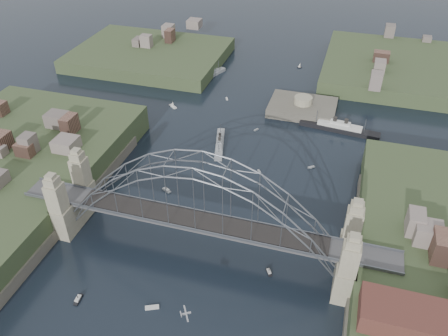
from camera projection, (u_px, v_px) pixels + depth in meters
ground at (201, 248)px, 103.65m from camera, size 500.00×500.00×0.00m
bridge at (199, 207)px, 96.40m from camera, size 84.00×13.80×24.60m
headland_nw at (150, 59)px, 189.72m from camera, size 60.00×45.00×9.00m
headland_ne at (416, 75)px, 176.82m from camera, size 70.00×55.00×9.50m
fort_island at (302, 112)px, 155.29m from camera, size 22.00×16.00×9.40m
wharf_shed at (421, 320)px, 76.71m from camera, size 20.00×8.00×4.00m
naval_cruiser_near at (220, 143)px, 137.56m from camera, size 6.10×16.59×4.96m
naval_cruiser_far at (211, 75)px, 176.83m from camera, size 7.80×15.58×5.36m
ocean_liner at (339, 128)px, 144.37m from camera, size 25.29×6.18×6.15m
aeroplane at (185, 314)px, 79.80m from camera, size 2.17×3.16×0.52m
small_boat_a at (167, 190)px, 120.25m from camera, size 2.84×2.10×1.43m
small_boat_b at (259, 172)px, 127.12m from camera, size 1.32×1.55×0.45m
small_boat_c at (152, 307)px, 90.52m from camera, size 2.88×1.97×0.45m
small_boat_d at (311, 167)px, 128.74m from camera, size 2.00×1.82×0.45m
small_boat_e at (173, 105)px, 157.26m from camera, size 3.51×3.13×2.38m
small_boat_f at (256, 130)px, 145.12m from camera, size 1.32×1.71×0.45m
small_boat_h at (227, 99)px, 162.21m from camera, size 1.28×1.92×0.45m
small_boat_i at (361, 239)px, 105.61m from camera, size 2.08×1.94×1.43m
small_boat_j at (78, 299)px, 91.97m from camera, size 1.15×2.82×1.43m
small_boat_k at (300, 65)px, 183.57m from camera, size 1.75×1.42×2.38m
small_boat_l at (131, 143)px, 137.64m from camera, size 2.59×2.33×2.38m
small_boat_m at (269, 272)px, 97.70m from camera, size 1.79×2.32×1.43m
small_boat_n at (384, 102)px, 159.06m from camera, size 3.20×2.15×2.38m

